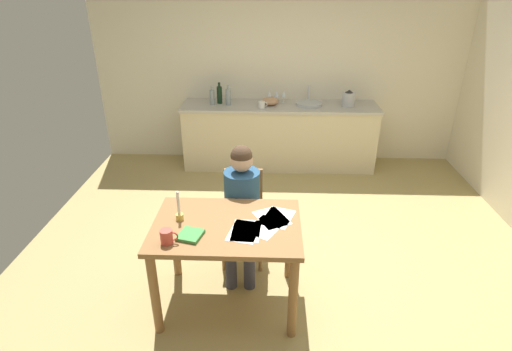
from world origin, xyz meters
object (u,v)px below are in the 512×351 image
Objects in this scene: stovetop_kettle at (349,99)px; teacup_on_counter at (262,105)px; coffee_mug at (167,237)px; sink_unit at (309,104)px; wine_glass_by_kettle at (277,94)px; dining_table at (227,238)px; wine_glass_near_sink at (284,94)px; book_magazine at (190,235)px; bottle_oil at (212,97)px; person_seated at (242,203)px; chair_at_table at (243,212)px; wine_glass_back_left at (269,94)px; mixing_bowl at (270,101)px; bottle_wine_red at (228,97)px; candlestick at (179,212)px; bottle_vinegar at (220,95)px.

teacup_on_counter is (-1.17, -0.15, -0.05)m from stovetop_kettle.
teacup_on_counter is at bearing 78.46° from coffee_mug.
sink_unit reaches higher than wine_glass_by_kettle.
wine_glass_by_kettle reaches higher than dining_table.
wine_glass_near_sink is at bearing 74.52° from coffee_mug.
book_magazine is 3.01m from bottle_oil.
wine_glass_near_sink is (0.42, 2.47, 0.33)m from person_seated.
chair_at_table reaches higher than book_magazine.
sink_unit reaches higher than wine_glass_back_left.
chair_at_table is 0.93m from book_magazine.
mixing_bowl is at bearing -179.89° from sink_unit.
person_seated reaches higher than wine_glass_back_left.
stovetop_kettle is (1.30, 2.18, 0.50)m from chair_at_table.
dining_table is 4.18× the size of bottle_wine_red.
person_seated is 0.76m from book_magazine.
wine_glass_by_kettle is (0.77, 2.92, 0.17)m from candlestick.
bottle_vinegar is at bearing -172.53° from wine_glass_by_kettle.
wine_glass_by_kettle is 1.00× the size of wine_glass_back_left.
chair_at_table is 4.01× the size of stovetop_kettle.
wine_glass_near_sink is at bearing 6.64° from bottle_vinegar.
bottle_vinegar is at bearing 107.36° from book_magazine.
candlestick is 2.86m from mixing_bowl.
sink_unit is 2.34× the size of wine_glass_by_kettle.
candlestick reaches higher than coffee_mug.
stovetop_kettle is (1.38, 2.82, 0.35)m from dining_table.
coffee_mug is at bearing -103.83° from wine_glass_by_kettle.
chair_at_table is 2.40m from wine_glass_by_kettle.
dining_table is 0.34m from book_magazine.
stovetop_kettle is (1.76, -0.05, -0.03)m from bottle_vinegar.
sink_unit is at bearing 73.34° from dining_table.
wine_glass_back_left is (0.30, 2.97, 0.36)m from dining_table.
dining_table is 2.92m from bottle_vinegar.
bottle_vinegar is (-0.47, 2.22, 0.53)m from chair_at_table.
sink_unit is at bearing 179.55° from stovetop_kettle.
coffee_mug is 0.75× the size of book_magazine.
bottle_wine_red is (-1.10, -0.03, 0.09)m from sink_unit.
mixing_bowl is (0.70, -0.04, -0.07)m from bottle_vinegar.
wine_glass_back_left is (0.69, 3.23, 0.18)m from coffee_mug.
teacup_on_counter is (0.57, 2.62, 0.10)m from candlestick.
bottle_wine_red is at bearing -179.06° from stovetop_kettle.
stovetop_kettle is at bearing 60.11° from coffee_mug.
mixing_bowl is (0.57, 0.03, -0.06)m from bottle_wine_red.
bottle_wine_red reaches higher than bottle_oil.
teacup_on_counter reaches higher than coffee_mug.
person_seated reaches higher than chair_at_table.
bottle_vinegar is (-0.47, 2.37, 0.34)m from person_seated.
bottle_wine_red reaches higher than wine_glass_near_sink.
person_seated reaches higher than bottle_vinegar.
sink_unit is 1.64× the size of stovetop_kettle.
dining_table is at bearing -97.68° from wine_glass_by_kettle.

